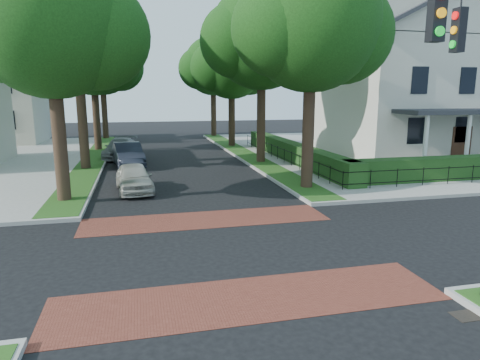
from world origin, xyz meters
TOP-DOWN VIEW (x-y plane):
  - ground at (0.00, 0.00)m, footprint 120.00×120.00m
  - sidewalk_ne at (19.50, 19.00)m, footprint 30.00×30.00m
  - crosswalk_far at (0.00, 3.20)m, footprint 9.00×2.20m
  - crosswalk_near at (0.00, -3.20)m, footprint 9.00×2.20m
  - storm_drain at (4.30, -5.00)m, footprint 0.65×0.45m
  - grass_strip_ne at (5.40, 19.10)m, footprint 1.60×29.80m
  - grass_strip_nw at (-5.40, 19.10)m, footprint 1.60×29.80m
  - tree_right_near at (5.60, 7.24)m, footprint 7.75×6.67m
  - tree_right_mid at (5.61, 15.25)m, footprint 8.25×7.09m
  - tree_right_far at (5.60, 24.22)m, footprint 7.25×6.23m
  - tree_right_back at (5.60, 33.23)m, footprint 7.50×6.45m
  - tree_left_near at (-5.40, 7.23)m, footprint 7.50×6.45m
  - tree_left_mid at (-5.39, 15.24)m, footprint 8.00×6.88m
  - tree_left_far at (-5.40, 24.22)m, footprint 7.00×6.02m
  - tree_left_back at (-5.40, 33.24)m, footprint 7.75×6.66m
  - hedge_main_road at (7.70, 15.00)m, footprint 1.00×18.00m
  - fence_main_road at (6.90, 15.00)m, footprint 0.06×18.00m
  - house_victorian at (17.51, 15.92)m, footprint 13.00×13.05m
  - parked_car_front at (-2.61, 8.57)m, footprint 1.94×4.05m
  - parked_car_middle at (-3.01, 15.99)m, footprint 2.23×4.75m
  - parked_car_rear at (-3.60, 19.81)m, footprint 2.68×5.06m

SIDE VIEW (x-z plane):
  - ground at x=0.00m, z-range 0.00..0.00m
  - crosswalk_far at x=0.00m, z-range 0.00..0.01m
  - crosswalk_near at x=0.00m, z-range 0.00..0.01m
  - storm_drain at x=4.30m, z-range 0.00..0.01m
  - sidewalk_ne at x=19.50m, z-range 0.00..0.15m
  - grass_strip_ne at x=5.40m, z-range 0.15..0.17m
  - grass_strip_nw at x=-5.40m, z-range 0.15..0.17m
  - fence_main_road at x=6.90m, z-range 0.15..1.05m
  - parked_car_front at x=-2.61m, z-range 0.00..1.33m
  - parked_car_rear at x=-3.60m, z-range 0.00..1.40m
  - hedge_main_road at x=7.70m, z-range 0.15..1.35m
  - parked_car_middle at x=-3.01m, z-range 0.00..1.51m
  - house_victorian at x=17.51m, z-range -0.22..12.26m
  - tree_right_far at x=5.60m, z-range 2.04..11.78m
  - tree_left_far at x=-5.40m, z-range 2.19..12.05m
  - tree_right_back at x=5.60m, z-range 2.17..12.37m
  - tree_left_near at x=-5.40m, z-range 2.17..12.37m
  - tree_left_back at x=-5.40m, z-range 2.19..12.63m
  - tree_right_near at x=5.60m, z-range 2.30..12.96m
  - tree_right_mid at x=5.61m, z-range 2.38..13.60m
  - tree_left_mid at x=-5.39m, z-range 2.60..14.08m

